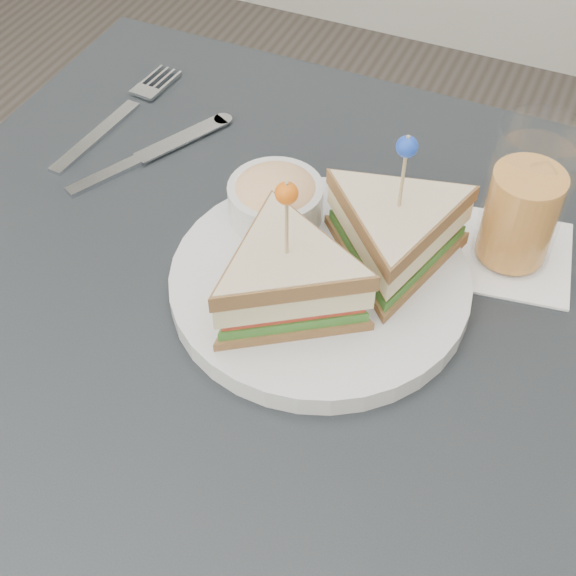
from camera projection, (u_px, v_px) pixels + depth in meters
The scene contains 5 objects.
table at pixel (274, 383), 0.75m from camera, with size 0.80×0.80×0.75m.
plate_meal at pixel (330, 256), 0.69m from camera, with size 0.30×0.29×0.16m.
cutlery_fork at pixel (123, 112), 0.90m from camera, with size 0.04×0.22×0.01m.
cutlery_knife at pixel (146, 156), 0.84m from camera, with size 0.11×0.19×0.01m.
drink_set at pixel (523, 204), 0.70m from camera, with size 0.13×0.13×0.14m.
Camera 1 is at (0.19, -0.39, 1.29)m, focal length 50.00 mm.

